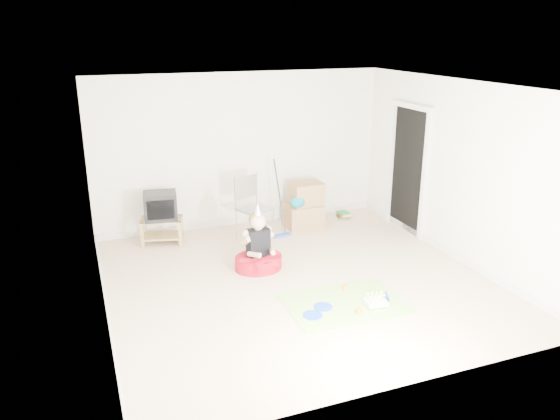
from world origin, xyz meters
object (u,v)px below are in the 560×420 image
object	(u,v)px
folding_chair	(255,209)
seated_woman	(258,255)
crt_tv	(160,206)
cardboard_boxes	(304,206)
tv_stand	(162,228)
birthday_cake	(376,303)

from	to	relation	value
folding_chair	seated_woman	xyz separation A→B (m)	(-0.32, -1.11, -0.30)
crt_tv	folding_chair	bearing A→B (deg)	-6.55
crt_tv	cardboard_boxes	bearing A→B (deg)	5.56
tv_stand	crt_tv	xyz separation A→B (m)	(-0.00, 0.00, 0.38)
cardboard_boxes	birthday_cake	bearing A→B (deg)	-95.91
folding_chair	birthday_cake	size ratio (longest dim) A/B	3.84
crt_tv	birthday_cake	xyz separation A→B (m)	(2.11, -3.05, -0.58)
cardboard_boxes	tv_stand	bearing A→B (deg)	177.46
tv_stand	seated_woman	distance (m)	1.86
crt_tv	seated_woman	world-z (taller)	seated_woman
folding_chair	tv_stand	bearing A→B (deg)	165.36
tv_stand	crt_tv	distance (m)	0.38
tv_stand	cardboard_boxes	distance (m)	2.42
crt_tv	folding_chair	size ratio (longest dim) A/B	0.47
cardboard_boxes	birthday_cake	distance (m)	2.98
folding_chair	birthday_cake	world-z (taller)	folding_chair
seated_woman	tv_stand	bearing A→B (deg)	126.85
cardboard_boxes	seated_woman	distance (m)	1.90
cardboard_boxes	birthday_cake	xyz separation A→B (m)	(-0.30, -2.94, -0.33)
crt_tv	folding_chair	world-z (taller)	folding_chair
seated_woman	birthday_cake	size ratio (longest dim) A/B	3.55
tv_stand	cardboard_boxes	bearing A→B (deg)	-2.54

